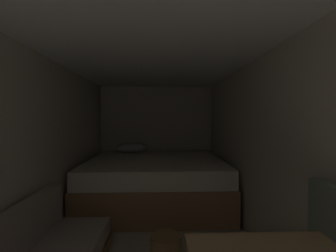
{
  "coord_description": "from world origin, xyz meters",
  "views": [
    {
      "loc": [
        0.08,
        -0.18,
        1.38
      ],
      "look_at": [
        0.18,
        2.82,
        1.29
      ],
      "focal_mm": 24.24,
      "sensor_mm": 36.0,
      "label": 1
    }
  ],
  "objects": [
    {
      "name": "wall_right",
      "position": [
        1.15,
        1.97,
        1.02
      ],
      "size": [
        0.05,
        4.96,
        2.04
      ],
      "primitive_type": "cube",
      "color": "beige",
      "rests_on": "ground"
    },
    {
      "name": "wall_left",
      "position": [
        -1.15,
        1.97,
        1.02
      ],
      "size": [
        0.05,
        4.96,
        2.04
      ],
      "primitive_type": "cube",
      "color": "beige",
      "rests_on": "ground"
    },
    {
      "name": "ceiling_slab",
      "position": [
        0.0,
        1.97,
        2.06
      ],
      "size": [
        2.36,
        4.96,
        0.05
      ],
      "primitive_type": "cube",
      "color": "white",
      "rests_on": "wall_left"
    },
    {
      "name": "wall_back",
      "position": [
        0.0,
        4.47,
        1.02
      ],
      "size": [
        2.36,
        0.05,
        2.04
      ],
      "primitive_type": "cube",
      "color": "beige",
      "rests_on": "ground"
    },
    {
      "name": "bed",
      "position": [
        -0.01,
        3.49,
        0.37
      ],
      "size": [
        2.14,
        1.84,
        0.91
      ],
      "color": "#9E7247",
      "rests_on": "ground"
    },
    {
      "name": "wicker_basket",
      "position": [
        0.13,
        2.08,
        0.1
      ],
      "size": [
        0.31,
        0.31,
        0.2
      ],
      "color": "olive",
      "rests_on": "ground"
    }
  ]
}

